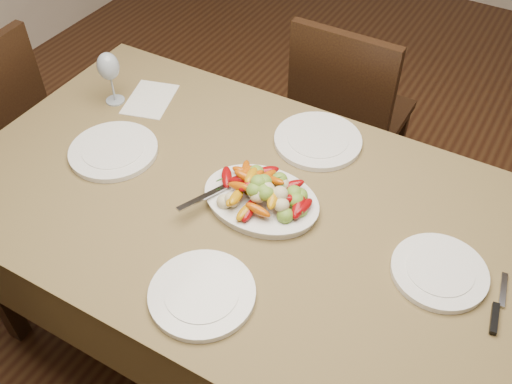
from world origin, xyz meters
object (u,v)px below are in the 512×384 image
object	(u,v)px
serving_platter	(261,201)
plate_right	(439,272)
chair_far	(353,114)
wine_glass	(110,77)
plate_far	(318,141)
plate_near	(202,294)
plate_left	(114,151)
dining_table	(256,283)

from	to	relation	value
serving_platter	plate_right	distance (m)	0.53
chair_far	serving_platter	bearing A→B (deg)	93.87
plate_right	wine_glass	bearing A→B (deg)	172.77
plate_far	plate_near	bearing A→B (deg)	-88.94
plate_near	plate_right	bearing A→B (deg)	36.96
serving_platter	plate_left	world-z (taller)	serving_platter
plate_far	plate_near	world-z (taller)	same
plate_left	wine_glass	size ratio (longest dim) A/B	1.38
plate_near	wine_glass	bearing A→B (deg)	144.27
dining_table	plate_far	size ratio (longest dim) A/B	6.44
chair_far	wine_glass	distance (m)	1.03
serving_platter	wine_glass	distance (m)	0.73
serving_platter	plate_far	distance (m)	0.33
serving_platter	plate_far	xyz separation A→B (m)	(0.02, 0.33, -0.00)
plate_right	wine_glass	size ratio (longest dim) A/B	1.23
wine_glass	plate_left	bearing A→B (deg)	-50.60
plate_left	plate_right	size ratio (longest dim) A/B	1.13
chair_far	plate_near	distance (m)	1.28
plate_far	plate_near	distance (m)	0.69
chair_far	wine_glass	size ratio (longest dim) A/B	4.64
dining_table	chair_far	world-z (taller)	chair_far
chair_far	plate_right	world-z (taller)	chair_far
plate_right	plate_far	distance (m)	0.60
dining_table	plate_left	xyz separation A→B (m)	(-0.51, -0.03, 0.39)
plate_right	plate_near	bearing A→B (deg)	-143.04
plate_near	serving_platter	bearing A→B (deg)	95.33
plate_far	wine_glass	bearing A→B (deg)	-167.49
dining_table	wine_glass	size ratio (longest dim) A/B	8.98
dining_table	plate_near	world-z (taller)	plate_near
dining_table	chair_far	bearing A→B (deg)	93.55
plate_far	dining_table	bearing A→B (deg)	-94.47
plate_right	wine_glass	world-z (taller)	wine_glass
serving_platter	plate_left	size ratio (longest dim) A/B	1.20
plate_left	plate_right	xyz separation A→B (m)	(1.05, 0.06, 0.00)
plate_left	wine_glass	xyz separation A→B (m)	(-0.18, 0.22, 0.09)
serving_platter	plate_near	size ratio (longest dim) A/B	1.24
chair_far	plate_left	bearing A→B (deg)	63.74
chair_far	serving_platter	size ratio (longest dim) A/B	2.81
chair_far	plate_far	bearing A→B (deg)	98.35
dining_table	plate_right	world-z (taller)	plate_right
plate_near	wine_glass	distance (m)	0.91
dining_table	plate_left	bearing A→B (deg)	-176.95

